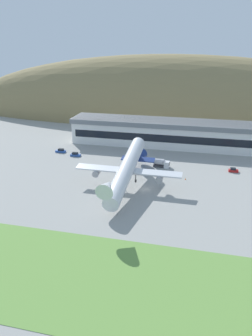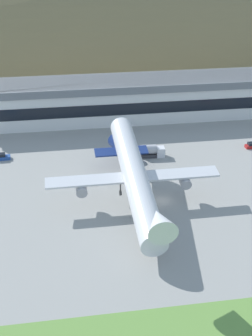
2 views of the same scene
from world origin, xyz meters
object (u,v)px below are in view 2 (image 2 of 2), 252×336
(cargo_airplane, at_px, (134,175))
(service_car_0, at_px, (252,146))
(service_car_1, at_px, (1,157))
(fuel_truck, at_px, (152,151))
(traffic_cone_0, at_px, (203,171))
(terminal_building, at_px, (136,96))

(cargo_airplane, distance_m, service_car_0, 44.33)
(service_car_0, height_order, service_car_1, service_car_1)
(service_car_0, xyz_separation_m, fuel_truck, (-27.95, -1.25, 0.90))
(traffic_cone_0, bearing_deg, cargo_airplane, -147.36)
(cargo_airplane, distance_m, traffic_cone_0, 23.67)
(terminal_building, relative_size, service_car_1, 21.31)
(cargo_airplane, height_order, service_car_1, cargo_airplane)
(traffic_cone_0, bearing_deg, service_car_0, 34.27)
(service_car_0, relative_size, traffic_cone_0, 6.29)
(terminal_building, bearing_deg, service_car_1, -147.78)
(terminal_building, distance_m, service_car_0, 39.38)
(service_car_1, relative_size, traffic_cone_0, 7.88)
(service_car_1, bearing_deg, service_car_0, -2.63)
(fuel_truck, bearing_deg, service_car_1, 173.63)
(service_car_0, bearing_deg, traffic_cone_0, -145.73)
(service_car_0, bearing_deg, terminal_building, 133.91)
(fuel_truck, bearing_deg, traffic_cone_0, -45.69)
(cargo_airplane, bearing_deg, terminal_building, 79.52)
(cargo_airplane, height_order, service_car_0, cargo_airplane)
(service_car_1, bearing_deg, fuel_truck, -6.37)
(terminal_building, height_order, fuel_truck, terminal_building)
(terminal_building, height_order, service_car_1, terminal_building)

